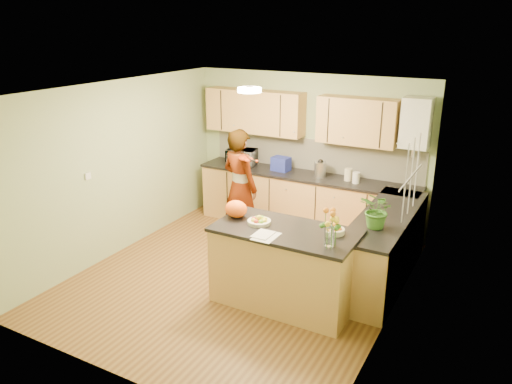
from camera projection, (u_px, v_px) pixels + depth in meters
The scene contains 28 objects.
floor at pixel (239, 278), 6.70m from camera, with size 4.50×4.50×0.00m, color brown.
ceiling at pixel (237, 89), 5.89m from camera, with size 4.00×4.50×0.02m, color white.
wall_back at pixel (308, 151), 8.16m from camera, with size 4.00×0.02×2.50m, color #97A979.
wall_front at pixel (110, 261), 4.43m from camera, with size 4.00×0.02×2.50m, color #97A979.
wall_left at pixel (119, 168), 7.20m from camera, with size 0.02×4.50×2.50m, color #97A979.
wall_right at pixel (397, 218), 5.39m from camera, with size 0.02×4.50×2.50m, color #97A979.
back_counter at pixel (305, 202), 8.12m from camera, with size 3.64×0.62×0.94m.
right_counter at pixel (385, 248), 6.48m from camera, with size 0.62×2.24×0.94m.
splashback at pixel (313, 155), 8.12m from camera, with size 3.60×0.02×0.52m, color beige.
upper_cabinets at pixel (295, 115), 7.90m from camera, with size 3.20×0.34×0.70m.
boiler at pixel (416, 123), 7.05m from camera, with size 0.40×0.30×0.86m.
window_right at pixel (412, 177), 5.79m from camera, with size 0.01×1.30×1.05m.
light_switch at pixel (88, 176), 6.68m from camera, with size 0.02×0.09×0.09m, color silver.
ceiling_lamp at pixel (249, 90), 6.15m from camera, with size 0.30×0.30×0.07m.
peninsula_island at pixel (285, 266), 5.96m from camera, with size 1.69×0.87×0.97m.
fruit_dish at pixel (259, 220), 5.95m from camera, with size 0.28×0.28×0.10m.
orange_bowl at pixel (335, 229), 5.67m from camera, with size 0.22×0.22×0.13m.
flower_vase at pixel (330, 219), 5.28m from camera, with size 0.26×0.26×0.47m.
orange_bag at pixel (236, 209), 6.13m from camera, with size 0.28×0.24×0.21m, color #FB5D14.
papers at pixel (266, 236), 5.60m from camera, with size 0.24×0.33×0.01m, color silver.
violinist at pixel (240, 187), 7.52m from camera, with size 0.65×0.43×1.79m, color #EDB091.
violin at pixel (244, 158), 7.07m from camera, with size 0.56×0.22×0.11m, color #571105, non-canonical shape.
microwave at pixel (242, 157), 8.49m from camera, with size 0.48×0.33×0.27m, color silver.
blue_box at pixel (281, 164), 8.15m from camera, with size 0.28×0.21×0.23m, color navy.
kettle at pixel (320, 169), 7.80m from camera, with size 0.18×0.18×0.34m.
jar_cream at pixel (348, 175), 7.64m from camera, with size 0.12×0.12×0.19m, color beige.
jar_white at pixel (356, 178), 7.52m from camera, with size 0.11×0.11×0.17m, color silver.
potted_plant at pixel (378, 210), 5.84m from camera, with size 0.40×0.35×0.45m, color #3A7025.
Camera 1 is at (3.05, -5.13, 3.27)m, focal length 35.00 mm.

